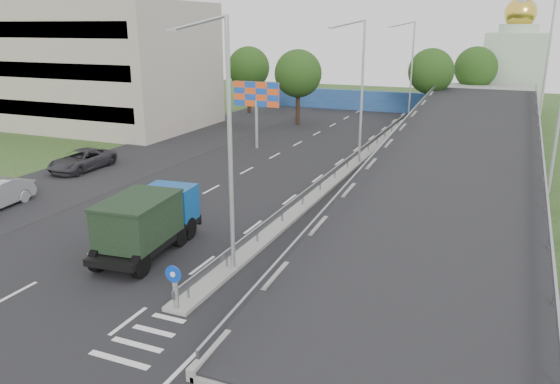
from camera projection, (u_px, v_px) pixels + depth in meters
The scene contains 20 objects.
ground at pixel (139, 344), 17.63m from camera, with size 160.00×160.00×0.00m, color #2D4C1E.
road_surface at pixel (287, 180), 36.36m from camera, with size 26.00×90.00×0.04m, color black.
parking_strip at pixel (128, 162), 41.21m from camera, with size 8.00×90.00×0.05m, color black.
median at pixel (347, 169), 38.73m from camera, with size 1.00×44.00×0.20m, color gray.
overpass_ramp at pixel (460, 156), 35.46m from camera, with size 10.00×50.00×3.50m.
median_guardrail at pixel (348, 160), 38.54m from camera, with size 0.09×44.00×0.71m.
sign_bollard at pixel (175, 287), 19.25m from camera, with size 0.64×0.23×1.67m.
lamp_post_near at pixel (225, 135), 21.17m from camera, with size 2.74×0.18×10.08m.
lamp_post_mid at pixel (360, 85), 38.78m from camera, with size 2.74×0.18×10.08m.
lamp_post_far at pixel (410, 66), 56.39m from camera, with size 2.74×0.18×10.08m.
beige_building at pixel (86, 65), 55.23m from camera, with size 24.00×14.00×12.00m, color #ACA090.
blue_wall at pixel (381, 102), 64.56m from camera, with size 30.00×0.50×2.40m, color #26468D.
church at pixel (514, 65), 65.18m from camera, with size 7.00×7.00×13.80m.
billboard at pixel (256, 98), 44.41m from camera, with size 4.00×0.24×5.50m.
tree_left_mid at pixel (298, 74), 55.06m from camera, with size 4.80×4.80×7.60m.
tree_median_far at pixel (431, 72), 57.63m from camera, with size 4.80×4.80×7.60m.
tree_left_far at pixel (249, 68), 62.44m from camera, with size 4.80×4.80×7.60m.
tree_ramp_far at pixel (476, 68), 62.30m from camera, with size 4.80×4.80×7.60m.
dump_truck at pixel (148, 220), 24.38m from camera, with size 2.93×6.50×2.78m.
parked_car_c at pixel (82, 160), 38.61m from camera, with size 2.40×5.21×1.45m, color #313135.
Camera 1 is at (10.21, -12.42, 9.88)m, focal length 35.00 mm.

